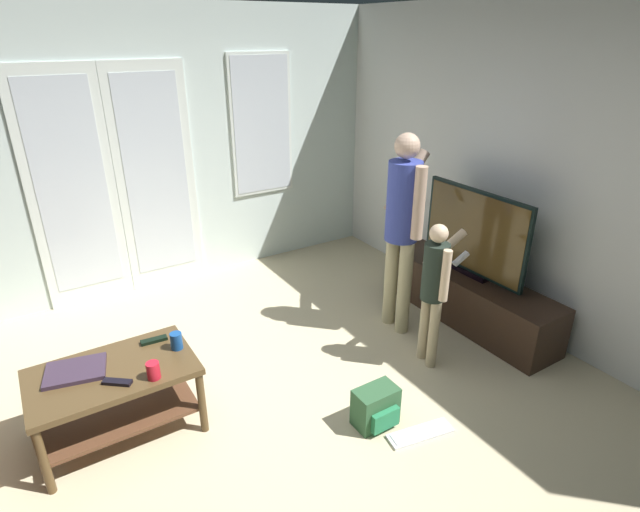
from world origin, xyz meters
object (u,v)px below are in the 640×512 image
at_px(tv_stand, 466,297).
at_px(person_child, 435,283).
at_px(person_adult, 403,218).
at_px(cup_near_edge, 176,341).
at_px(coffee_table, 115,387).
at_px(cup_by_laptop, 153,371).
at_px(dvd_remote_slim, 117,382).
at_px(laptop_closed, 76,371).
at_px(flat_screen_tv, 474,233).
at_px(loose_keyboard, 420,433).
at_px(backpack, 376,407).
at_px(tv_remote_black, 154,340).

xyz_separation_m(tv_stand, person_child, (-0.73, -0.30, 0.47)).
bearing_deg(person_adult, cup_near_edge, -178.53).
relative_size(coffee_table, tv_stand, 0.56).
bearing_deg(cup_near_edge, person_adult, 1.47).
xyz_separation_m(coffee_table, person_child, (2.20, -0.47, 0.33)).
height_order(person_child, cup_by_laptop, person_child).
relative_size(cup_near_edge, cup_by_laptop, 1.05).
xyz_separation_m(tv_stand, dvd_remote_slim, (-2.93, 0.02, 0.28)).
bearing_deg(person_adult, cup_by_laptop, -172.56).
distance_m(tv_stand, laptop_closed, 3.14).
height_order(tv_stand, person_child, person_child).
relative_size(flat_screen_tv, cup_by_laptop, 9.86).
bearing_deg(loose_keyboard, flat_screen_tv, 33.46).
xyz_separation_m(person_child, backpack, (-0.77, -0.33, -0.56)).
height_order(coffee_table, cup_by_laptop, cup_by_laptop).
xyz_separation_m(person_adult, person_child, (-0.13, -0.53, -0.32)).
distance_m(coffee_table, dvd_remote_slim, 0.21).
relative_size(person_child, backpack, 3.99).
xyz_separation_m(person_adult, dvd_remote_slim, (-2.33, -0.22, -0.50)).
bearing_deg(backpack, person_child, 23.28).
bearing_deg(cup_by_laptop, tv_remote_black, 74.75).
bearing_deg(laptop_closed, cup_near_edge, 5.56).
bearing_deg(backpack, cup_near_edge, 141.18).
distance_m(backpack, laptop_closed, 1.88).
xyz_separation_m(person_adult, cup_near_edge, (-1.92, -0.05, -0.46)).
bearing_deg(coffee_table, loose_keyboard, -33.00).
relative_size(loose_keyboard, dvd_remote_slim, 2.68).
xyz_separation_m(loose_keyboard, dvd_remote_slim, (-1.61, 0.89, 0.49)).
relative_size(backpack, cup_by_laptop, 2.68).
bearing_deg(dvd_remote_slim, loose_keyboard, 9.93).
relative_size(loose_keyboard, cup_near_edge, 4.04).
distance_m(flat_screen_tv, tv_remote_black, 2.66).
bearing_deg(tv_stand, flat_screen_tv, 114.96).
relative_size(person_adult, person_child, 1.47).
relative_size(coffee_table, person_child, 0.85).
height_order(coffee_table, loose_keyboard, coffee_table).
bearing_deg(coffee_table, cup_by_laptop, -47.66).
height_order(coffee_table, cup_near_edge, cup_near_edge).
distance_m(loose_keyboard, laptop_closed, 2.18).
relative_size(flat_screen_tv, tv_remote_black, 6.22).
relative_size(flat_screen_tv, laptop_closed, 3.10).
xyz_separation_m(tv_remote_black, dvd_remote_slim, (-0.30, -0.32, 0.00)).
distance_m(tv_stand, dvd_remote_slim, 2.94).
distance_m(coffee_table, cup_by_laptop, 0.35).
relative_size(person_adult, dvd_remote_slim, 9.89).
relative_size(laptop_closed, cup_near_edge, 3.03).
relative_size(coffee_table, backpack, 3.38).
bearing_deg(loose_keyboard, cup_by_laptop, 149.64).
xyz_separation_m(person_child, cup_by_laptop, (-2.00, 0.26, -0.14)).
bearing_deg(person_child, backpack, -156.72).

